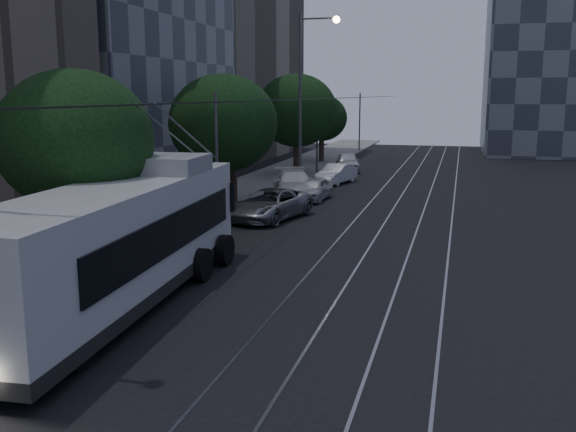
# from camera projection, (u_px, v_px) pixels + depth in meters

# --- Properties ---
(ground) EXTENTS (120.00, 120.00, 0.00)m
(ground) POSITION_uv_depth(u_px,v_px,m) (266.00, 311.00, 17.69)
(ground) COLOR black
(ground) RESTS_ON ground
(sidewalk) EXTENTS (5.00, 90.00, 0.15)m
(sidewalk) POSITION_uv_depth(u_px,v_px,m) (245.00, 192.00, 38.56)
(sidewalk) COLOR slate
(sidewalk) RESTS_ON ground
(tram_rails) EXTENTS (4.52, 90.00, 0.02)m
(tram_rails) POSITION_uv_depth(u_px,v_px,m) (413.00, 200.00, 36.00)
(tram_rails) COLOR gray
(tram_rails) RESTS_ON ground
(overhead_wires) EXTENTS (2.23, 90.00, 6.00)m
(overhead_wires) POSITION_uv_depth(u_px,v_px,m) (285.00, 136.00, 37.27)
(overhead_wires) COLOR black
(overhead_wires) RESTS_ON ground
(trolleybus) EXTENTS (3.60, 13.31, 5.63)m
(trolleybus) POSITION_uv_depth(u_px,v_px,m) (121.00, 241.00, 17.98)
(trolleybus) COLOR silver
(trolleybus) RESTS_ON ground
(pickup_silver) EXTENTS (3.47, 5.54, 1.43)m
(pickup_silver) POSITION_uv_depth(u_px,v_px,m) (270.00, 205.00, 30.47)
(pickup_silver) COLOR gray
(pickup_silver) RESTS_ON ground
(car_white_a) EXTENTS (1.72, 3.79, 1.26)m
(car_white_a) POSITION_uv_depth(u_px,v_px,m) (314.00, 189.00, 36.02)
(car_white_a) COLOR #B1B1B5
(car_white_a) RESTS_ON ground
(car_white_b) EXTENTS (3.84, 5.67, 1.52)m
(car_white_b) POSITION_uv_depth(u_px,v_px,m) (294.00, 184.00, 37.13)
(car_white_b) COLOR silver
(car_white_b) RESTS_ON ground
(car_white_c) EXTENTS (2.31, 4.15, 1.29)m
(car_white_c) POSITION_uv_depth(u_px,v_px,m) (336.00, 174.00, 42.73)
(car_white_c) COLOR silver
(car_white_c) RESTS_ON ground
(car_white_d) EXTENTS (2.65, 4.53, 1.45)m
(car_white_d) POSITION_uv_depth(u_px,v_px,m) (348.00, 162.00, 49.45)
(car_white_d) COLOR silver
(car_white_d) RESTS_ON ground
(tree_1) EXTENTS (4.83, 4.83, 6.66)m
(tree_1) POSITION_uv_depth(u_px,v_px,m) (75.00, 141.00, 19.71)
(tree_1) COLOR black
(tree_1) RESTS_ON ground
(tree_2) EXTENTS (5.41, 5.41, 6.89)m
(tree_2) POSITION_uv_depth(u_px,v_px,m) (223.00, 124.00, 31.80)
(tree_2) COLOR black
(tree_2) RESTS_ON ground
(tree_3) EXTENTS (4.09, 4.09, 6.21)m
(tree_3) POSITION_uv_depth(u_px,v_px,m) (232.00, 124.00, 33.78)
(tree_3) COLOR black
(tree_3) RESTS_ON ground
(tree_4) EXTENTS (5.75, 5.75, 7.31)m
(tree_4) POSITION_uv_depth(u_px,v_px,m) (296.00, 111.00, 45.58)
(tree_4) COLOR black
(tree_4) RESTS_ON ground
(tree_5) EXTENTS (4.37, 4.37, 5.82)m
(tree_5) POSITION_uv_depth(u_px,v_px,m) (322.00, 118.00, 55.05)
(tree_5) COLOR black
(tree_5) RESTS_ON ground
(streetlamp_far) EXTENTS (2.62, 0.44, 10.96)m
(streetlamp_far) POSITION_uv_depth(u_px,v_px,m) (307.00, 83.00, 40.92)
(streetlamp_far) COLOR #555457
(streetlamp_far) RESTS_ON ground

